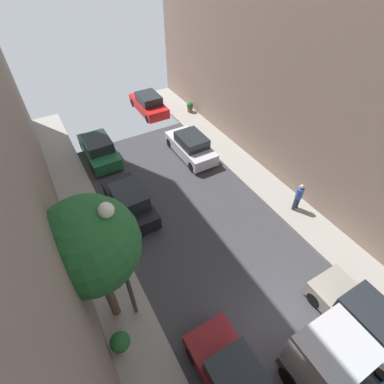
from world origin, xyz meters
TOP-DOWN VIEW (x-y plane):
  - ground at (0.00, 0.00)m, footprint 32.00×32.00m
  - sidewalk_right at (5.00, 0.00)m, footprint 2.00×44.00m
  - parked_car_left_3 at (-2.70, 9.04)m, footprint 1.78×4.20m
  - parked_car_left_4 at (-2.70, 14.58)m, footprint 1.78×4.20m
  - parked_car_right_2 at (2.70, -1.29)m, footprint 1.78×4.20m
  - parked_car_right_3 at (2.70, 11.89)m, footprint 1.78×4.20m
  - parked_car_right_4 at (2.70, 18.79)m, footprint 1.78×4.20m
  - pedestrian at (5.07, 4.61)m, footprint 0.40×0.36m
  - street_tree_0 at (-5.30, 3.96)m, footprint 3.10×3.10m
  - potted_plant_0 at (-5.56, 2.51)m, footprint 0.72×0.72m
  - potted_plant_1 at (5.52, 16.96)m, footprint 0.54×0.54m
  - potted_plant_2 at (-5.62, 8.70)m, footprint 0.61×0.61m
  - lamp_post at (-4.60, 3.60)m, footprint 0.44×0.44m

SIDE VIEW (x-z plane):
  - ground at x=0.00m, z-range 0.00..0.00m
  - sidewalk_right at x=5.00m, z-range 0.00..0.15m
  - potted_plant_1 at x=5.52m, z-range 0.18..1.01m
  - potted_plant_2 at x=-5.62m, z-range 0.20..1.06m
  - potted_plant_0 at x=-5.56m, z-range 0.21..1.23m
  - parked_car_left_3 at x=-2.70m, z-range -0.06..1.50m
  - parked_car_left_4 at x=-2.70m, z-range -0.06..1.50m
  - parked_car_right_2 at x=2.70m, z-range -0.06..1.50m
  - parked_car_right_3 at x=2.70m, z-range -0.06..1.50m
  - parked_car_right_4 at x=2.70m, z-range -0.06..1.50m
  - pedestrian at x=5.07m, z-range 0.21..1.93m
  - lamp_post at x=-4.60m, z-range 1.07..7.26m
  - street_tree_0 at x=-5.30m, z-range 1.59..7.64m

